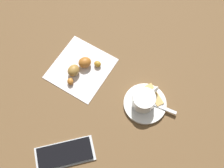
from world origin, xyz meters
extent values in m
plane|color=brown|center=(0.00, 0.00, 0.00)|extent=(1.80, 1.80, 0.00)
cylinder|color=white|center=(-0.13, 0.02, 0.01)|extent=(0.12, 0.12, 0.01)
cylinder|color=white|center=(-0.12, 0.03, 0.03)|extent=(0.06, 0.06, 0.05)
cylinder|color=#46260E|center=(-0.12, 0.03, 0.04)|extent=(0.05, 0.05, 0.00)
torus|color=white|center=(-0.14, -0.01, 0.04)|extent=(0.02, 0.04, 0.04)
cube|color=silver|center=(-0.16, 0.02, 0.01)|extent=(0.10, 0.02, 0.00)
ellipsoid|color=silver|center=(-0.10, 0.01, 0.01)|extent=(0.03, 0.02, 0.01)
cube|color=tan|center=(-0.14, -0.01, 0.01)|extent=(0.07, 0.06, 0.01)
cube|color=silver|center=(0.09, -0.02, 0.00)|extent=(0.19, 0.20, 0.00)
ellipsoid|color=#A67A23|center=(0.04, -0.05, 0.01)|extent=(0.02, 0.02, 0.02)
ellipsoid|color=#A96224|center=(0.08, -0.04, 0.02)|extent=(0.05, 0.05, 0.03)
ellipsoid|color=olive|center=(0.10, 0.00, 0.02)|extent=(0.04, 0.05, 0.03)
ellipsoid|color=#B46A27|center=(0.10, 0.03, 0.01)|extent=(0.02, 0.03, 0.02)
cube|color=#B4B9BD|center=(0.03, 0.23, 0.00)|extent=(0.17, 0.14, 0.01)
cube|color=black|center=(0.03, 0.23, 0.01)|extent=(0.15, 0.13, 0.00)
camera|label=1|loc=(-0.13, 0.32, 0.78)|focal=46.80mm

